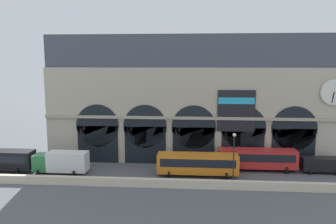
% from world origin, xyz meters
% --- Properties ---
extents(ground_plane, '(200.00, 200.00, 0.00)m').
position_xyz_m(ground_plane, '(0.00, 0.00, 0.00)').
color(ground_plane, '#54565B').
extents(quay_parapet_wall, '(90.00, 0.70, 1.08)m').
position_xyz_m(quay_parapet_wall, '(0.00, -4.91, 0.54)').
color(quay_parapet_wall, beige).
rests_on(quay_parapet_wall, ground).
extents(station_building, '(45.95, 5.64, 19.71)m').
position_xyz_m(station_building, '(0.03, 7.63, 9.54)').
color(station_building, '#B2A891').
rests_on(station_building, ground).
extents(box_truck_west, '(7.50, 2.91, 3.12)m').
position_xyz_m(box_truck_west, '(-18.42, -0.70, 1.70)').
color(box_truck_west, '#2D7A42').
rests_on(box_truck_west, ground).
extents(bus_center, '(11.00, 3.25, 3.10)m').
position_xyz_m(bus_center, '(0.58, -0.34, 1.78)').
color(bus_center, orange).
rests_on(bus_center, ground).
extents(bus_mideast, '(11.00, 3.25, 3.10)m').
position_xyz_m(bus_mideast, '(9.21, 2.80, 1.78)').
color(bus_mideast, red).
rests_on(bus_mideast, ground).
extents(van_east, '(5.20, 2.48, 2.20)m').
position_xyz_m(van_east, '(17.99, 2.44, 1.25)').
color(van_east, black).
rests_on(van_east, ground).
extents(street_lamp_quayside, '(0.44, 0.44, 6.90)m').
position_xyz_m(street_lamp_quayside, '(4.98, -4.11, 4.41)').
color(street_lamp_quayside, black).
rests_on(street_lamp_quayside, ground).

